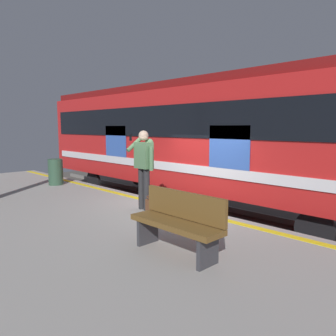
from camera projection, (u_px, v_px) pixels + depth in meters
ground_plane at (181, 240)px, 7.81m from camera, size 26.18×26.18×0.00m
platform at (90, 250)px, 6.05m from camera, size 17.45×4.96×0.86m
safety_line at (173, 207)px, 7.50m from camera, size 17.11×0.16×0.01m
track_rail_near at (222, 223)px, 8.92m from camera, size 22.69×0.08×0.16m
track_rail_far at (250, 213)px, 9.91m from camera, size 22.69×0.08×0.16m
train_carriage at (194, 134)px, 10.29m from camera, size 13.22×2.81×3.87m
passenger at (144, 163)px, 7.17m from camera, size 0.57×0.55×1.77m
handbag at (154, 206)px, 6.82m from camera, size 0.35×0.32×0.40m
bench at (178, 221)px, 4.71m from camera, size 1.52×0.44×0.90m
trash_bin at (56, 172)px, 10.38m from camera, size 0.45×0.45×0.83m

